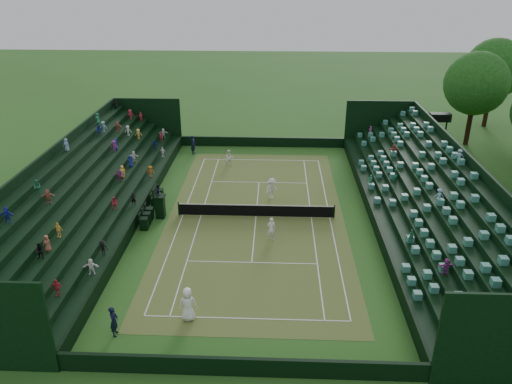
% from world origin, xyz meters
% --- Properties ---
extents(ground, '(160.00, 160.00, 0.00)m').
position_xyz_m(ground, '(0.00, 0.00, 0.00)').
color(ground, '#26591C').
rests_on(ground, ground).
extents(court_surface, '(12.97, 26.77, 0.01)m').
position_xyz_m(court_surface, '(0.00, 0.00, 0.01)').
color(court_surface, '#336A23').
rests_on(court_surface, ground).
extents(perimeter_wall_north, '(17.17, 0.20, 1.00)m').
position_xyz_m(perimeter_wall_north, '(0.00, 15.88, 0.50)').
color(perimeter_wall_north, black).
rests_on(perimeter_wall_north, ground).
extents(perimeter_wall_south, '(17.17, 0.20, 1.00)m').
position_xyz_m(perimeter_wall_south, '(0.00, -15.88, 0.50)').
color(perimeter_wall_south, black).
rests_on(perimeter_wall_south, ground).
extents(perimeter_wall_east, '(0.20, 31.77, 1.00)m').
position_xyz_m(perimeter_wall_east, '(8.48, 0.00, 0.50)').
color(perimeter_wall_east, black).
rests_on(perimeter_wall_east, ground).
extents(perimeter_wall_west, '(0.20, 31.77, 1.00)m').
position_xyz_m(perimeter_wall_west, '(-8.48, 0.00, 0.50)').
color(perimeter_wall_west, black).
rests_on(perimeter_wall_west, ground).
extents(north_grandstand, '(6.60, 32.00, 4.90)m').
position_xyz_m(north_grandstand, '(12.66, 0.00, 1.55)').
color(north_grandstand, black).
rests_on(north_grandstand, ground).
extents(south_grandstand, '(6.60, 32.00, 4.90)m').
position_xyz_m(south_grandstand, '(-12.66, 0.00, 1.55)').
color(south_grandstand, black).
rests_on(south_grandstand, ground).
extents(tennis_net, '(11.67, 0.10, 1.06)m').
position_xyz_m(tennis_net, '(0.00, 0.00, 0.53)').
color(tennis_net, black).
rests_on(tennis_net, ground).
extents(scoreboard_tower, '(2.00, 1.00, 3.70)m').
position_xyz_m(scoreboard_tower, '(17.75, 16.00, 3.14)').
color(scoreboard_tower, black).
rests_on(scoreboard_tower, ground).
extents(umpire_chair, '(0.84, 0.84, 2.64)m').
position_xyz_m(umpire_chair, '(-7.08, -0.43, 1.13)').
color(umpire_chair, black).
rests_on(umpire_chair, ground).
extents(courtside_chairs, '(0.58, 5.55, 1.26)m').
position_xyz_m(courtside_chairs, '(-7.83, 0.20, 0.48)').
color(courtside_chairs, black).
rests_on(courtside_chairs, ground).
extents(player_near_west, '(1.01, 0.72, 1.94)m').
position_xyz_m(player_near_west, '(-3.05, -12.05, 0.97)').
color(player_near_west, white).
rests_on(player_near_west, ground).
extents(player_near_east, '(0.60, 0.40, 1.66)m').
position_xyz_m(player_near_east, '(1.17, -3.39, 0.83)').
color(player_near_east, white).
rests_on(player_near_east, ground).
extents(player_far_west, '(0.92, 0.81, 1.58)m').
position_xyz_m(player_far_west, '(-2.89, 10.24, 0.79)').
color(player_far_west, white).
rests_on(player_far_west, ground).
extents(player_far_east, '(1.27, 1.22, 1.73)m').
position_xyz_m(player_far_east, '(1.12, 3.23, 0.87)').
color(player_far_east, white).
rests_on(player_far_east, ground).
extents(line_judge_north, '(0.56, 0.75, 1.88)m').
position_xyz_m(line_judge_north, '(-6.78, 13.41, 0.94)').
color(line_judge_north, black).
rests_on(line_judge_north, ground).
extents(line_judge_south, '(0.41, 0.62, 1.67)m').
position_xyz_m(line_judge_south, '(-6.56, -13.38, 0.83)').
color(line_judge_south, black).
rests_on(line_judge_south, ground).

